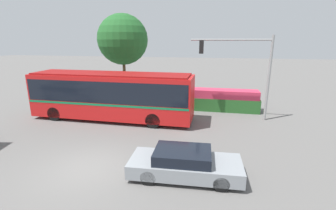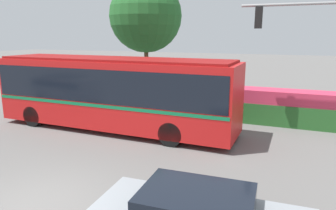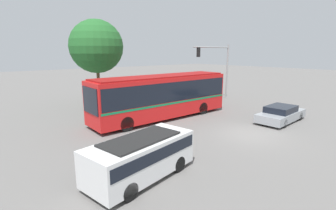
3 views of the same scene
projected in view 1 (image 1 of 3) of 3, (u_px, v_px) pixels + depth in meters
The scene contains 6 objects.
ground_plane at pixel (87, 167), 10.86m from camera, with size 140.00×140.00×0.00m, color slate.
city_bus at pixel (111, 93), 17.00m from camera, with size 11.60×2.77×3.35m.
sedan_foreground at pixel (185, 164), 10.03m from camera, with size 4.73×2.09×1.21m.
traffic_light_pole at pixel (247, 64), 16.58m from camera, with size 5.53×0.24×5.90m.
flowering_hedge at pixel (196, 99), 19.87m from camera, with size 10.03×1.40×1.71m.
street_tree_left at pixel (123, 40), 23.30m from camera, with size 4.87×4.87×8.05m.
Camera 1 is at (5.52, -8.82, 5.59)m, focal length 25.65 mm.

